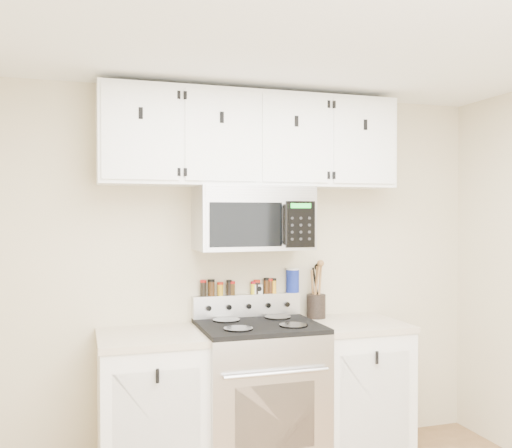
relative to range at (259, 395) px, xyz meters
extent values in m
cube|color=#C4B993|center=(0.00, 0.32, 0.76)|extent=(3.50, 0.01, 2.50)
cube|color=white|center=(0.00, -1.43, 2.01)|extent=(3.50, 3.50, 0.01)
cube|color=#B7B7BA|center=(0.00, 0.00, -0.03)|extent=(0.76, 0.65, 0.92)
cube|color=black|center=(0.00, -0.32, -0.04)|extent=(0.50, 0.02, 0.40)
cube|color=black|center=(0.00, 0.00, 0.45)|extent=(0.76, 0.65, 0.03)
cube|color=#B7B7BA|center=(0.00, 0.28, 0.54)|extent=(0.76, 0.08, 0.15)
cylinder|color=black|center=(-0.18, -0.15, 0.47)|extent=(0.18, 0.18, 0.01)
cylinder|color=black|center=(0.18, -0.15, 0.47)|extent=(0.18, 0.18, 0.01)
cylinder|color=black|center=(-0.18, 0.15, 0.47)|extent=(0.18, 0.18, 0.01)
cylinder|color=black|center=(0.18, 0.15, 0.47)|extent=(0.18, 0.18, 0.01)
cube|color=white|center=(-0.69, 0.02, -0.05)|extent=(0.62, 0.60, 0.88)
cube|color=#B7A68C|center=(-0.69, 0.02, 0.41)|extent=(0.64, 0.62, 0.04)
cube|color=white|center=(0.69, 0.02, -0.05)|extent=(0.62, 0.60, 0.88)
cube|color=#B7A68C|center=(0.69, 0.02, 0.41)|extent=(0.64, 0.62, 0.04)
cube|color=#9E9EA3|center=(0.00, 0.13, 1.14)|extent=(0.76, 0.38, 0.42)
cube|color=#B7B7BA|center=(0.00, -0.06, 1.31)|extent=(0.73, 0.01, 0.08)
cube|color=black|center=(-0.10, -0.07, 1.10)|extent=(0.47, 0.01, 0.28)
cube|color=black|center=(0.26, -0.07, 1.10)|extent=(0.20, 0.01, 0.30)
cylinder|color=black|center=(0.15, -0.10, 1.10)|extent=(0.03, 0.03, 0.26)
cube|color=white|center=(0.00, 0.16, 1.66)|extent=(2.00, 0.33, 0.62)
cube|color=white|center=(-0.75, -0.01, 1.66)|extent=(0.46, 0.01, 0.57)
cube|color=black|center=(-0.75, -0.02, 1.77)|extent=(0.02, 0.01, 0.07)
cube|color=white|center=(-0.25, -0.01, 1.66)|extent=(0.46, 0.01, 0.57)
cube|color=black|center=(-0.25, -0.02, 1.77)|extent=(0.03, 0.01, 0.07)
cube|color=white|center=(0.25, -0.01, 1.66)|extent=(0.46, 0.01, 0.57)
cube|color=black|center=(0.25, -0.02, 1.77)|extent=(0.03, 0.01, 0.07)
cube|color=white|center=(0.75, -0.01, 1.66)|extent=(0.46, 0.01, 0.57)
cube|color=black|center=(0.75, -0.02, 1.77)|extent=(0.02, 0.01, 0.07)
cylinder|color=black|center=(0.49, 0.22, 0.52)|extent=(0.13, 0.13, 0.17)
cylinder|color=brown|center=(0.49, 0.22, 0.65)|extent=(0.02, 0.02, 0.31)
cylinder|color=brown|center=(0.52, 0.21, 0.66)|extent=(0.02, 0.02, 0.33)
cylinder|color=brown|center=(0.47, 0.23, 0.63)|extent=(0.02, 0.02, 0.29)
cylinder|color=black|center=(0.50, 0.24, 0.64)|extent=(0.02, 0.02, 0.30)
cylinder|color=brown|center=(0.48, 0.20, 0.65)|extent=(0.02, 0.02, 0.32)
cube|color=silver|center=(0.08, 0.28, 0.65)|extent=(0.07, 0.06, 0.07)
cylinder|color=navy|center=(0.34, 0.28, 0.69)|extent=(0.09, 0.09, 0.16)
cylinder|color=white|center=(0.34, 0.28, 0.78)|extent=(0.09, 0.09, 0.01)
cylinder|color=black|center=(-0.31, 0.28, 0.66)|extent=(0.04, 0.04, 0.09)
cylinder|color=#9E0D0C|center=(-0.31, 0.28, 0.72)|extent=(0.04, 0.04, 0.02)
cylinder|color=#3D240E|center=(-0.25, 0.28, 0.66)|extent=(0.04, 0.04, 0.10)
cylinder|color=black|center=(-0.25, 0.28, 0.72)|extent=(0.05, 0.05, 0.02)
cylinder|color=#C09316|center=(-0.19, 0.28, 0.65)|extent=(0.04, 0.04, 0.07)
cylinder|color=#AE1C0D|center=(-0.19, 0.28, 0.70)|extent=(0.04, 0.04, 0.02)
cylinder|color=black|center=(-0.13, 0.28, 0.66)|extent=(0.04, 0.04, 0.09)
cylinder|color=black|center=(-0.13, 0.28, 0.71)|extent=(0.04, 0.04, 0.02)
cylinder|color=#3A270D|center=(-0.11, 0.28, 0.65)|extent=(0.04, 0.04, 0.08)
cylinder|color=#A50C0C|center=(-0.11, 0.28, 0.70)|extent=(0.04, 0.04, 0.02)
cylinder|color=yellow|center=(0.05, 0.28, 0.65)|extent=(0.04, 0.04, 0.07)
cylinder|color=#A60C1E|center=(0.05, 0.28, 0.69)|extent=(0.04, 0.04, 0.02)
cylinder|color=black|center=(0.07, 0.28, 0.65)|extent=(0.05, 0.05, 0.08)
cylinder|color=#A81B0C|center=(0.07, 0.28, 0.70)|extent=(0.05, 0.05, 0.02)
cylinder|color=#442710|center=(0.14, 0.28, 0.66)|extent=(0.04, 0.04, 0.09)
cylinder|color=black|center=(0.14, 0.28, 0.71)|extent=(0.04, 0.04, 0.02)
cylinder|color=#3D200E|center=(0.17, 0.28, 0.66)|extent=(0.04, 0.04, 0.09)
cylinder|color=#B11A0D|center=(0.17, 0.28, 0.71)|extent=(0.04, 0.04, 0.02)
cylinder|color=gold|center=(0.20, 0.28, 0.66)|extent=(0.03, 0.03, 0.09)
cylinder|color=black|center=(0.20, 0.28, 0.71)|extent=(0.04, 0.04, 0.02)
camera|label=1|loc=(-1.10, -3.50, 1.17)|focal=40.00mm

